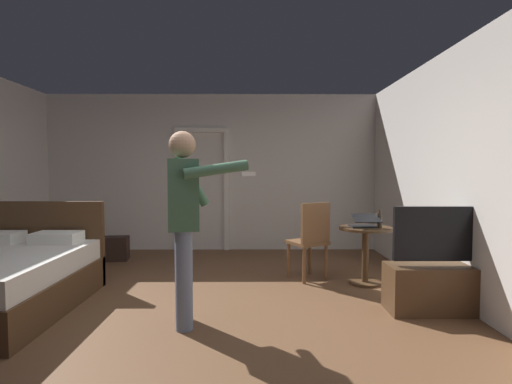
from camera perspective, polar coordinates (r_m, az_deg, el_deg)
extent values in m
plane|color=brown|center=(4.02, -11.33, -17.20)|extent=(7.19, 7.19, 0.00)
cube|color=silver|center=(7.07, -6.27, 2.77)|extent=(5.93, 0.12, 2.71)
cube|color=silver|center=(4.29, 30.14, 2.21)|extent=(0.12, 6.78, 2.71)
cube|color=white|center=(7.08, -11.10, 0.07)|extent=(0.08, 0.08, 2.05)
cube|color=white|center=(6.97, -4.22, 0.07)|extent=(0.08, 0.08, 2.05)
cube|color=white|center=(7.04, -7.75, 8.75)|extent=(0.93, 0.08, 0.08)
cube|color=#4C331E|center=(5.49, -28.49, -6.51)|extent=(1.54, 0.08, 1.02)
cube|color=white|center=(5.09, -26.54, -5.83)|extent=(0.50, 0.34, 0.12)
cube|color=#4C331E|center=(4.41, 24.56, -12.41)|extent=(0.99, 0.40, 0.46)
cube|color=black|center=(4.28, 24.84, -5.41)|extent=(0.91, 0.05, 0.53)
cube|color=#579587|center=(4.31, 24.67, -5.36)|extent=(0.85, 0.01, 0.47)
cylinder|color=#4C331E|center=(5.12, 15.32, -8.91)|extent=(0.08, 0.08, 0.67)
cylinder|color=#4C331E|center=(5.20, 15.27, -12.36)|extent=(0.38, 0.38, 0.03)
cylinder|color=#4C331E|center=(5.06, 15.38, -5.03)|extent=(0.64, 0.64, 0.03)
cube|color=black|center=(5.05, 15.05, -4.73)|extent=(0.33, 0.23, 0.02)
cube|color=black|center=(4.92, 15.50, -3.62)|extent=(0.33, 0.20, 0.09)
cube|color=navy|center=(4.93, 15.48, -3.62)|extent=(0.30, 0.17, 0.07)
cylinder|color=#392A1E|center=(5.01, 17.19, -3.93)|extent=(0.06, 0.06, 0.18)
cylinder|color=#392A1E|center=(5.00, 17.21, -2.65)|extent=(0.03, 0.03, 0.04)
cylinder|color=brown|center=(5.47, 7.68, -9.23)|extent=(0.04, 0.04, 0.45)
cylinder|color=brown|center=(5.28, 4.69, -9.67)|extent=(0.04, 0.04, 0.45)
cylinder|color=brown|center=(5.21, 9.96, -9.88)|extent=(0.04, 0.04, 0.45)
cylinder|color=brown|center=(5.01, 6.89, -10.38)|extent=(0.04, 0.04, 0.45)
cube|color=brown|center=(5.19, 7.32, -7.14)|extent=(0.57, 0.57, 0.04)
cube|color=brown|center=(5.02, 8.50, -4.39)|extent=(0.39, 0.24, 0.50)
cylinder|color=slate|center=(3.82, -10.35, -11.43)|extent=(0.15, 0.15, 0.87)
cylinder|color=slate|center=(3.60, -10.23, -12.32)|extent=(0.15, 0.15, 0.87)
cube|color=#3F664C|center=(3.59, -10.40, -0.31)|extent=(0.34, 0.45, 0.62)
sphere|color=tan|center=(3.59, -10.47, 6.68)|extent=(0.24, 0.24, 0.24)
cylinder|color=#3F664C|center=(3.81, -9.18, 1.59)|extent=(0.35, 0.16, 0.50)
cylinder|color=#3F664C|center=(3.38, -5.71, 3.24)|extent=(0.56, 0.20, 0.17)
cube|color=white|center=(3.40, -1.11, 2.59)|extent=(0.12, 0.06, 0.04)
cube|color=black|center=(6.63, -20.14, -7.59)|extent=(0.58, 0.35, 0.37)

